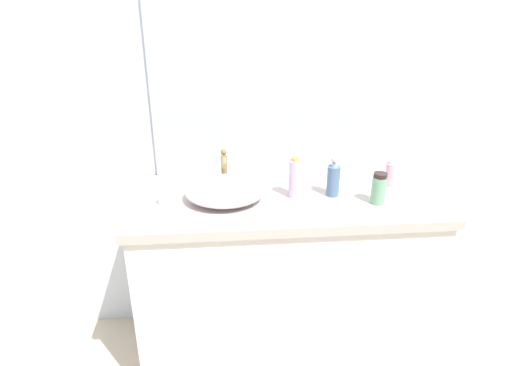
% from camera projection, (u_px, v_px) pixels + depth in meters
% --- Properties ---
extents(bathroom_wall_rear, '(6.00, 0.06, 2.60)m').
position_uv_depth(bathroom_wall_rear, '(298.00, 95.00, 2.17)').
color(bathroom_wall_rear, silver).
rests_on(bathroom_wall_rear, ground).
extents(vanity_counter, '(1.42, 0.59, 0.91)m').
position_uv_depth(vanity_counter, '(283.00, 277.00, 2.20)').
color(vanity_counter, white).
rests_on(vanity_counter, ground).
extents(wall_mirror_panel, '(1.23, 0.01, 1.06)m').
position_uv_depth(wall_mirror_panel, '(280.00, 67.00, 2.07)').
color(wall_mirror_panel, '#B2BCC6').
rests_on(wall_mirror_panel, vanity_counter).
extents(sink_basin, '(0.36, 0.32, 0.09)m').
position_uv_depth(sink_basin, '(225.00, 190.00, 1.97)').
color(sink_basin, silver).
rests_on(sink_basin, vanity_counter).
extents(faucet, '(0.03, 0.14, 0.17)m').
position_uv_depth(faucet, '(224.00, 165.00, 2.10)').
color(faucet, olive).
rests_on(faucet, vanity_counter).
extents(soap_dispenser, '(0.06, 0.06, 0.19)m').
position_uv_depth(soap_dispenser, '(333.00, 179.00, 1.99)').
color(soap_dispenser, '#4B688E').
rests_on(soap_dispenser, vanity_counter).
extents(lotion_bottle, '(0.04, 0.04, 0.13)m').
position_uv_depth(lotion_bottle, '(390.00, 174.00, 2.10)').
color(lotion_bottle, pink).
rests_on(lotion_bottle, vanity_counter).
extents(perfume_bottle, '(0.06, 0.06, 0.14)m').
position_uv_depth(perfume_bottle, '(379.00, 189.00, 1.93)').
color(perfume_bottle, '#70A781').
rests_on(perfume_bottle, vanity_counter).
extents(spray_can, '(0.06, 0.06, 0.19)m').
position_uv_depth(spray_can, '(295.00, 178.00, 1.98)').
color(spray_can, silver).
rests_on(spray_can, vanity_counter).
extents(candle_jar, '(0.06, 0.06, 0.03)m').
position_uv_depth(candle_jar, '(164.00, 200.00, 1.95)').
color(candle_jar, beige).
rests_on(candle_jar, vanity_counter).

